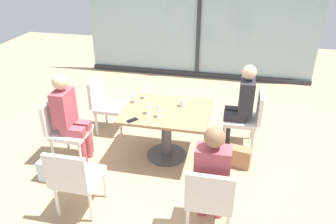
{
  "coord_description": "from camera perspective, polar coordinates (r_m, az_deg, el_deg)",
  "views": [
    {
      "loc": [
        0.85,
        -3.85,
        2.76
      ],
      "look_at": [
        0.0,
        0.1,
        0.65
      ],
      "focal_mm": 35.52,
      "sensor_mm": 36.0,
      "label": 1
    }
  ],
  "objects": [
    {
      "name": "wine_glass_2",
      "position": [
        4.61,
        -5.75,
        3.13
      ],
      "size": [
        0.07,
        0.07,
        0.18
      ],
      "color": "silver",
      "rests_on": "dining_table_main"
    },
    {
      "name": "wine_glass_3",
      "position": [
        4.21,
        -1.6,
        0.75
      ],
      "size": [
        0.07,
        0.07,
        0.18
      ],
      "color": "silver",
      "rests_on": "dining_table_main"
    },
    {
      "name": "coffee_cup",
      "position": [
        4.53,
        2.44,
        1.54
      ],
      "size": [
        0.08,
        0.08,
        0.09
      ],
      "primitive_type": "cylinder",
      "color": "white",
      "rests_on": "dining_table_main"
    },
    {
      "name": "person_side_end",
      "position": [
        4.57,
        -16.59,
        -0.44
      ],
      "size": [
        0.39,
        0.34,
        1.26
      ],
      "color": "#B24C56",
      "rests_on": "ground_plane"
    },
    {
      "name": "dining_table_main",
      "position": [
        4.52,
        -0.27,
        -1.8
      ],
      "size": [
        1.16,
        0.93,
        0.73
      ],
      "color": "#997551",
      "rests_on": "ground_plane"
    },
    {
      "name": "wine_glass_1",
      "position": [
        4.72,
        -4.03,
        3.82
      ],
      "size": [
        0.07,
        0.07,
        0.18
      ],
      "color": "silver",
      "rests_on": "dining_table_main"
    },
    {
      "name": "chair_front_right",
      "position": [
        3.41,
        7.19,
        -14.23
      ],
      "size": [
        0.46,
        0.5,
        0.87
      ],
      "color": "silver",
      "rests_on": "ground_plane"
    },
    {
      "name": "person_front_right",
      "position": [
        3.37,
        7.58,
        -10.42
      ],
      "size": [
        0.34,
        0.39,
        1.26
      ],
      "color": "#B24C56",
      "rests_on": "ground_plane"
    },
    {
      "name": "chair_far_left",
      "position": [
        5.28,
        -10.64,
        1.7
      ],
      "size": [
        0.5,
        0.46,
        0.87
      ],
      "color": "silver",
      "rests_on": "ground_plane"
    },
    {
      "name": "handbag_1",
      "position": [
        4.63,
        12.14,
        -7.58
      ],
      "size": [
        0.32,
        0.21,
        0.28
      ],
      "primitive_type": "cube",
      "rotation": [
        0.0,
        0.0,
        -0.19
      ],
      "color": "#A3704C",
      "rests_on": "ground_plane"
    },
    {
      "name": "chair_front_left",
      "position": [
        3.76,
        -15.74,
        -10.71
      ],
      "size": [
        0.46,
        0.5,
        0.87
      ],
      "color": "silver",
      "rests_on": "ground_plane"
    },
    {
      "name": "person_far_right",
      "position": [
        4.83,
        12.48,
        1.62
      ],
      "size": [
        0.39,
        0.34,
        1.26
      ],
      "color": "#28282D",
      "rests_on": "ground_plane"
    },
    {
      "name": "ground_plane",
      "position": [
        4.81,
        -0.25,
        -7.42
      ],
      "size": [
        12.0,
        12.0,
        0.0
      ],
      "primitive_type": "plane",
      "color": "tan"
    },
    {
      "name": "handbag_0",
      "position": [
        4.54,
        -19.47,
        -9.52
      ],
      "size": [
        0.31,
        0.18,
        0.28
      ],
      "primitive_type": "cube",
      "rotation": [
        0.0,
        0.0,
        -0.06
      ],
      "color": "silver",
      "rests_on": "ground_plane"
    },
    {
      "name": "wine_glass_0",
      "position": [
        4.3,
        -3.49,
        1.33
      ],
      "size": [
        0.07,
        0.07,
        0.18
      ],
      "color": "silver",
      "rests_on": "dining_table_main"
    },
    {
      "name": "chair_side_end",
      "position": [
        4.72,
        -17.44,
        -2.49
      ],
      "size": [
        0.5,
        0.46,
        0.87
      ],
      "color": "silver",
      "rests_on": "ground_plane"
    },
    {
      "name": "chair_far_right",
      "position": [
        4.92,
        13.51,
        -0.64
      ],
      "size": [
        0.5,
        0.46,
        0.87
      ],
      "color": "silver",
      "rests_on": "ground_plane"
    },
    {
      "name": "window_wall_backdrop",
      "position": [
        7.26,
        5.33,
        15.16
      ],
      "size": [
        4.9,
        0.1,
        2.7
      ],
      "color": "#99B7BC",
      "rests_on": "ground_plane"
    },
    {
      "name": "cell_phone_on_table",
      "position": [
        4.2,
        -6.15,
        -1.4
      ],
      "size": [
        0.14,
        0.16,
        0.01
      ],
      "primitive_type": "cube",
      "rotation": [
        0.0,
        0.0,
        -0.66
      ],
      "color": "black",
      "rests_on": "dining_table_main"
    }
  ]
}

